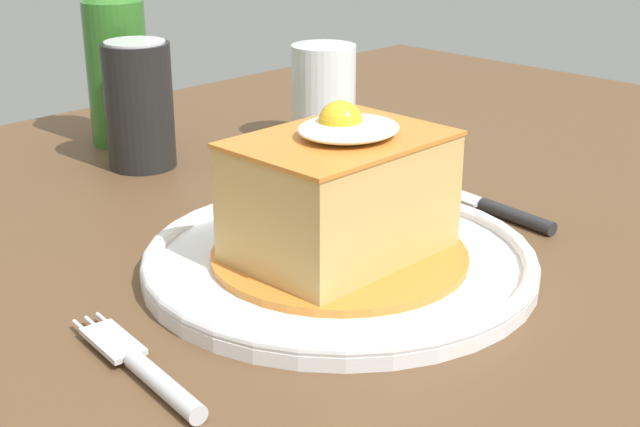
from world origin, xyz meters
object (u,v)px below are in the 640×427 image
Objects in this scene: main_plate at (339,260)px; soda_can at (139,105)px; knife at (494,208)px; drinking_glass at (324,101)px; beer_bottle_green at (116,50)px; fork at (147,371)px.

main_plate is 0.32m from soda_can.
drinking_glass is (0.05, 0.26, 0.04)m from knife.
knife is 0.43m from beer_bottle_green.
soda_can is (-0.13, 0.33, 0.06)m from knife.
main_plate is at bearing -133.55° from drinking_glass.
drinking_glass reaches higher than main_plate.
fork is at bearing -178.61° from knife.
beer_bottle_green reaches higher than fork.
knife is (0.18, -0.02, -0.00)m from main_plate.
main_plate is 0.19m from fork.
soda_can reaches higher than knife.
fork is 0.50m from beer_bottle_green.
main_plate is 0.41m from beer_bottle_green.
drinking_glass reaches higher than knife.
fork and knife have the same top height.
drinking_glass is at bearing 46.45° from main_plate.
knife is (0.36, 0.01, 0.00)m from fork.
knife is 1.58× the size of drinking_glass.
main_plate is 0.33m from drinking_glass.
fork is 0.36m from knife.
soda_can is 0.47× the size of beer_bottle_green.
fork is 0.49m from drinking_glass.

